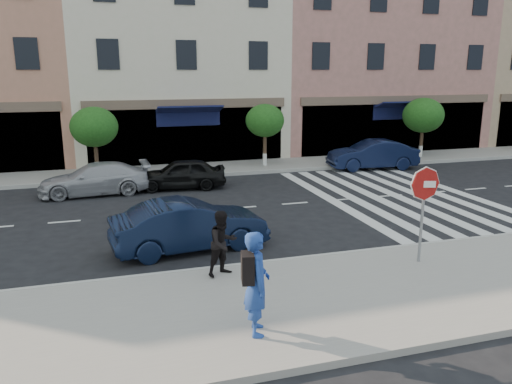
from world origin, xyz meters
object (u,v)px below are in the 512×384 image
Objects in this scene: stop_sign at (424,193)px; walker at (223,243)px; car_far_mid at (181,174)px; car_far_left at (95,179)px; photographer at (257,283)px; car_far_right at (372,155)px; car_near_mid at (190,225)px.

stop_sign is 1.57× the size of walker.
car_far_left is at bearing -83.40° from car_far_mid.
stop_sign is 0.66× the size of car_far_mid.
photographer is (-4.86, -2.12, -0.80)m from stop_sign.
car_far_left is 13.20m from car_far_right.
photographer is 0.53× the size of car_far_mid.
car_far_mid is at bearing -74.27° from car_far_right.
stop_sign is 6.13m from car_near_mid.
stop_sign is 0.57× the size of car_far_left.
stop_sign is 4.99m from walker.
photographer is at bearing -29.37° from car_far_right.
car_near_mid is 1.15× the size of car_far_mid.
walker is at bearing -168.90° from stop_sign.
car_far_left is at bearing -76.53° from car_far_right.
car_far_mid is at bearing -13.78° from car_near_mid.
car_far_mid is at bearing 131.69° from stop_sign.
car_far_mid is (3.40, 0.00, 0.01)m from car_far_left.
car_near_mid is at bearing -43.24° from car_far_right.
car_near_mid is at bearing 15.30° from photographer.
stop_sign is at bearing -55.47° from photographer.
car_near_mid is 7.35m from car_far_mid.
stop_sign is at bearing -17.43° from car_far_right.
car_far_mid reaches higher than car_far_left.
walker reaches higher than car_near_mid.
car_far_left is at bearing 12.12° from car_near_mid.
car_far_left is at bearing 84.07° from walker.
car_far_right is (10.56, 8.80, 0.03)m from car_near_mid.
walker reaches higher than car_far_left.
car_far_mid is 9.83m from car_far_right.
photographer is 12.36m from car_far_mid.
photographer reaches higher than car_far_mid.
photographer reaches higher than walker.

